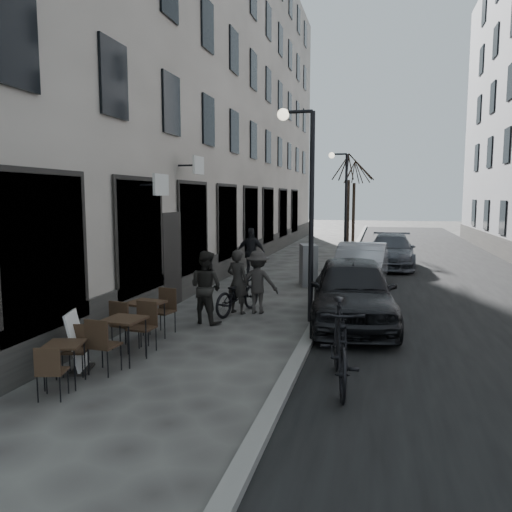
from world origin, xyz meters
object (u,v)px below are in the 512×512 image
at_px(sign_board, 78,347).
at_px(pedestrian_near, 206,287).
at_px(tree_far, 354,171).
at_px(streetlamp_far, 342,194).
at_px(car_near, 352,291).
at_px(car_far, 391,251).
at_px(car_mid, 361,265).
at_px(pedestrian_far, 251,253).
at_px(bistro_set_a, 65,360).
at_px(bistro_set_c, 145,317).
at_px(streetlamp_near, 305,191).
at_px(bistro_set_b, 124,335).
at_px(pedestrian_mid, 258,282).
at_px(tree_near, 349,165).
at_px(utility_cabinet, 308,265).
at_px(moped, 340,344).
at_px(bicycle, 238,294).

relative_size(sign_board, pedestrian_near, 0.60).
bearing_deg(tree_far, streetlamp_far, -90.46).
distance_m(car_near, car_far, 10.31).
bearing_deg(car_mid, pedestrian_far, 170.42).
distance_m(bistro_set_a, bistro_set_c, 2.62).
height_order(streetlamp_near, bistro_set_b, streetlamp_near).
xyz_separation_m(pedestrian_far, car_near, (4.06, -6.05, -0.13)).
distance_m(streetlamp_near, pedestrian_far, 7.02).
xyz_separation_m(tree_far, pedestrian_mid, (-1.35, -20.44, -3.84)).
distance_m(bistro_set_b, car_mid, 9.70).
relative_size(tree_near, car_mid, 1.28).
bearing_deg(utility_cabinet, moped, -95.25).
xyz_separation_m(streetlamp_near, pedestrian_mid, (-1.28, 0.56, -2.34)).
relative_size(tree_near, bistro_set_a, 3.93).
relative_size(tree_far, sign_board, 5.46).
bearing_deg(moped, streetlamp_near, 98.13).
bearing_deg(tree_far, pedestrian_mid, -93.77).
bearing_deg(pedestrian_near, streetlamp_near, -143.20).
distance_m(tree_far, utility_cabinet, 16.49).
xyz_separation_m(car_near, car_mid, (0.01, 5.10, -0.07)).
xyz_separation_m(bicycle, pedestrian_mid, (0.51, 0.16, 0.31)).
bearing_deg(pedestrian_mid, bistro_set_b, 68.95).
height_order(tree_far, bicycle, tree_far).
relative_size(streetlamp_far, car_near, 1.07).
bearing_deg(streetlamp_near, car_near, -2.30).
relative_size(streetlamp_near, moped, 2.22).
xyz_separation_m(streetlamp_near, car_far, (2.24, 10.21, -2.46)).
relative_size(streetlamp_near, streetlamp_far, 1.00).
height_order(tree_far, bistro_set_c, tree_far).
relative_size(tree_far, pedestrian_near, 3.25).
relative_size(streetlamp_far, pedestrian_near, 2.91).
bearing_deg(pedestrian_near, streetlamp_far, -81.74).
bearing_deg(streetlamp_near, moped, -73.59).
relative_size(utility_cabinet, moped, 0.61).
distance_m(sign_board, car_far, 15.64).
xyz_separation_m(bistro_set_b, pedestrian_far, (-0.17, 9.82, 0.44)).
xyz_separation_m(streetlamp_far, pedestrian_far, (-2.89, -6.00, -2.22)).
bearing_deg(pedestrian_near, bicycle, -93.30).
bearing_deg(tree_near, bistro_set_c, -99.88).
xyz_separation_m(bicycle, moped, (2.98, -4.46, 0.18)).
height_order(tree_near, car_near, tree_near).
bearing_deg(bistro_set_c, bicycle, 78.57).
xyz_separation_m(bicycle, car_far, (4.02, 9.81, 0.19)).
xyz_separation_m(bicycle, car_mid, (2.97, 4.65, 0.22)).
relative_size(bistro_set_c, pedestrian_near, 0.99).
xyz_separation_m(streetlamp_far, bistro_set_b, (-2.72, -15.82, -2.66)).
bearing_deg(streetlamp_near, pedestrian_mid, 156.45).
bearing_deg(streetlamp_far, moped, -85.74).
bearing_deg(utility_cabinet, streetlamp_far, 68.88).
relative_size(streetlamp_near, car_near, 1.07).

